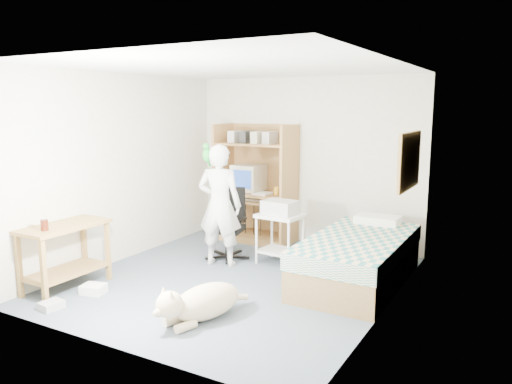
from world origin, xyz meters
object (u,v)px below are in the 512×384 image
at_px(side_desk, 65,247).
at_px(printer_cart, 280,231).
at_px(dog, 201,302).
at_px(office_chair, 228,234).
at_px(person, 220,205).
at_px(bed, 358,259).
at_px(computer_hutch, 257,188).

distance_m(side_desk, printer_cart, 2.66).
bearing_deg(side_desk, dog, 1.38).
bearing_deg(dog, office_chair, 133.18).
bearing_deg(side_desk, person, 56.94).
bearing_deg(printer_cart, bed, -5.95).
bearing_deg(dog, computer_hutch, 127.22).
bearing_deg(printer_cart, dog, -81.04).
relative_size(computer_hutch, dog, 1.64).
xyz_separation_m(person, dog, (0.81, -1.56, -0.61)).
xyz_separation_m(bed, dog, (-1.00, -1.77, -0.10)).
bearing_deg(bed, person, -173.33).
bearing_deg(computer_hutch, dog, -70.85).
distance_m(office_chair, person, 0.55).
height_order(bed, side_desk, side_desk).
distance_m(person, dog, 1.86).
bearing_deg(person, printer_cart, -161.15).
bearing_deg(computer_hutch, side_desk, -106.14).
height_order(office_chair, person, person).
xyz_separation_m(side_desk, dog, (1.85, 0.04, -0.31)).
distance_m(side_desk, office_chair, 2.15).
relative_size(bed, side_desk, 2.02).
bearing_deg(person, dog, 103.56).
bearing_deg(computer_hutch, bed, -29.29).
relative_size(office_chair, dog, 0.87).
distance_m(side_desk, person, 1.94).
height_order(bed, person, person).
relative_size(office_chair, printer_cart, 1.43).
bearing_deg(office_chair, printer_cart, -4.04).
relative_size(computer_hutch, side_desk, 1.80).
distance_m(side_desk, dog, 1.88).
xyz_separation_m(computer_hutch, side_desk, (-0.85, -2.94, -0.33)).
height_order(computer_hutch, office_chair, computer_hutch).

